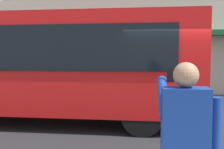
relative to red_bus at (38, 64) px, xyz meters
name	(u,v)px	position (x,y,z in m)	size (l,w,h in m)	color
ground_plane	(173,128)	(-3.83, 0.30, -1.68)	(60.00, 60.00, 0.00)	#232326
red_bus	(38,64)	(0.00, 0.00, 0.00)	(9.05, 2.54, 3.08)	red
pedestrian_photographer	(185,143)	(-3.43, 4.97, -0.54)	(0.53, 0.52, 1.70)	#4C4238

